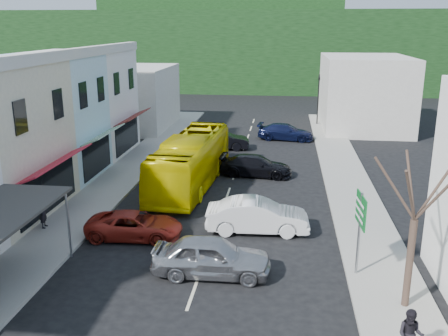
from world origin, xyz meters
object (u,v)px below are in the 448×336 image
at_px(street_tree, 414,220).
at_px(car_red, 135,224).
at_px(bus, 191,162).
at_px(car_white, 257,218).
at_px(pedestrian_left, 43,211).
at_px(traffic_signal, 318,100).
at_px(direction_sign, 359,235).
at_px(car_silver, 212,259).
at_px(pedestrian_right, 411,335).

bearing_deg(street_tree, car_red, 157.01).
xyz_separation_m(bus, car_red, (-1.20, -8.40, -0.85)).
xyz_separation_m(car_white, pedestrian_left, (-10.61, -1.11, 0.30)).
distance_m(pedestrian_left, traffic_signal, 32.91).
height_order(pedestrian_left, traffic_signal, traffic_signal).
height_order(bus, traffic_signal, traffic_signal).
distance_m(direction_sign, street_tree, 3.16).
relative_size(pedestrian_left, traffic_signal, 0.33).
xyz_separation_m(pedestrian_left, traffic_signal, (15.10, 29.20, 1.58)).
bearing_deg(car_white, pedestrian_left, 93.04).
xyz_separation_m(car_red, direction_sign, (10.12, -2.64, 1.11)).
distance_m(car_white, pedestrian_left, 10.67).
relative_size(bus, traffic_signal, 2.25).
bearing_deg(car_red, car_silver, -129.63).
bearing_deg(pedestrian_right, pedestrian_left, 171.43).
distance_m(pedestrian_left, pedestrian_right, 17.85).
relative_size(pedestrian_left, direction_sign, 0.47).
bearing_deg(traffic_signal, street_tree, 79.08).
xyz_separation_m(bus, direction_sign, (8.92, -11.04, 0.26)).
bearing_deg(traffic_signal, car_white, 67.93).
height_order(direction_sign, street_tree, street_tree).
bearing_deg(car_red, pedestrian_left, 83.60).
xyz_separation_m(pedestrian_left, direction_sign, (14.90, -3.00, 0.81)).
bearing_deg(street_tree, bus, 127.91).
distance_m(pedestrian_right, traffic_signal, 37.63).
height_order(car_silver, pedestrian_left, pedestrian_left).
bearing_deg(street_tree, pedestrian_left, 162.16).
bearing_deg(car_red, pedestrian_right, -128.40).
bearing_deg(car_red, traffic_signal, -21.41).
relative_size(car_silver, traffic_signal, 0.85).
bearing_deg(car_white, traffic_signal, -12.00).
xyz_separation_m(car_red, pedestrian_left, (-4.78, 0.35, 0.30)).
height_order(car_silver, car_white, same).
height_order(pedestrian_right, direction_sign, direction_sign).
bearing_deg(pedestrian_left, car_white, -93.54).
bearing_deg(car_silver, traffic_signal, -11.60).
distance_m(car_silver, direction_sign, 6.03).
height_order(bus, car_silver, bus).
distance_m(bus, pedestrian_right, 19.14).
relative_size(car_silver, pedestrian_left, 2.59).
bearing_deg(bus, pedestrian_left, -123.16).
relative_size(car_silver, car_white, 1.00).
xyz_separation_m(pedestrian_right, traffic_signal, (-0.65, 37.59, 1.58)).
bearing_deg(pedestrian_left, car_silver, -121.25).
bearing_deg(pedestrian_right, car_red, 163.26).
distance_m(pedestrian_left, direction_sign, 15.22).
bearing_deg(pedestrian_right, bus, 140.21).
bearing_deg(traffic_signal, car_red, 57.75).
relative_size(pedestrian_left, street_tree, 0.25).
bearing_deg(bus, direction_sign, -47.60).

